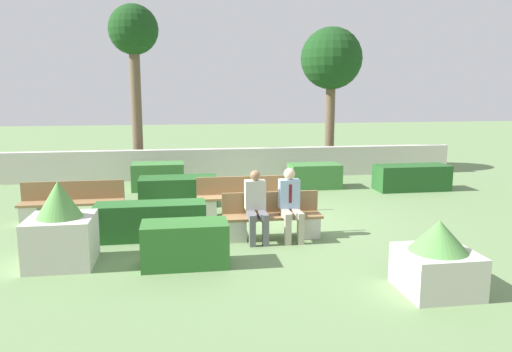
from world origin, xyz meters
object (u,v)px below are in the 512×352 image
person_seated_man (290,201)px  tree_leftmost (134,39)px  bench_front (272,221)px  planter_corner_left (61,230)px  bench_right_side (72,206)px  person_seated_woman (256,203)px  bench_left_side (246,200)px  planter_corner_right (437,260)px  tree_center_left (331,61)px

person_seated_man → tree_leftmost: (-3.31, 7.48, 3.58)m
bench_front → tree_leftmost: size_ratio=0.35×
bench_front → person_seated_man: bearing=-23.6°
bench_front → planter_corner_left: (-3.59, -0.92, 0.25)m
bench_right_side → person_seated_woman: bearing=-20.8°
planter_corner_left → tree_leftmost: tree_leftmost is taller
bench_left_side → bench_right_side: same height
bench_front → planter_corner_right: 3.37m
person_seated_woman → bench_left_side: bearing=88.0°
planter_corner_left → tree_leftmost: (0.60, 8.26, 3.74)m
planter_corner_right → tree_leftmost: size_ratio=0.19×
tree_leftmost → person_seated_woman: bearing=-70.4°
tree_leftmost → bench_front: bearing=-67.8°
planter_corner_right → tree_leftmost: 11.90m
person_seated_man → planter_corner_left: 3.98m
tree_leftmost → planter_corner_left: bearing=-94.1°
person_seated_woman → planter_corner_left: size_ratio=0.96×
planter_corner_right → tree_leftmost: (-4.76, 10.21, 3.85)m
bench_left_side → planter_corner_right: (2.03, -4.64, 0.13)m
bench_front → planter_corner_left: planter_corner_left is taller
bench_front → tree_center_left: size_ratio=0.38×
planter_corner_left → bench_left_side: bearing=39.1°
person_seated_man → bench_right_side: bearing=156.0°
tree_leftmost → tree_center_left: bearing=2.2°
planter_corner_left → tree_leftmost: bearing=85.9°
person_seated_woman → planter_corner_right: size_ratio=1.28×
bench_front → person_seated_woman: person_seated_woman is taller
bench_front → person_seated_woman: 0.53m
person_seated_man → planter_corner_left: bearing=-168.7°
bench_right_side → planter_corner_right: bearing=-32.0°
bench_front → planter_corner_left: 3.71m
bench_right_side → tree_center_left: tree_center_left is taller
bench_right_side → planter_corner_left: bearing=-75.3°
tree_center_left → bench_front: bearing=-114.4°
person_seated_woman → bench_right_side: bearing=152.3°
person_seated_man → tree_leftmost: tree_leftmost is taller
person_seated_man → planter_corner_right: 3.10m
bench_front → person_seated_man: size_ratio=1.40×
person_seated_man → tree_center_left: size_ratio=0.27×
bench_front → planter_corner_right: planter_corner_right is taller
person_seated_woman → tree_center_left: 9.10m
bench_front → person_seated_woman: bearing=-156.5°
person_seated_man → planter_corner_right: size_ratio=1.30×
bench_front → bench_right_side: bearing=156.0°
bench_right_side → tree_center_left: (7.39, 5.83, 3.38)m
tree_center_left → planter_corner_left: bearing=-129.6°
bench_left_side → planter_corner_right: size_ratio=2.12×
bench_left_side → tree_center_left: (3.70, 5.81, 3.38)m
bench_right_side → tree_leftmost: (0.96, 5.58, 3.98)m
bench_front → bench_right_side: same height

